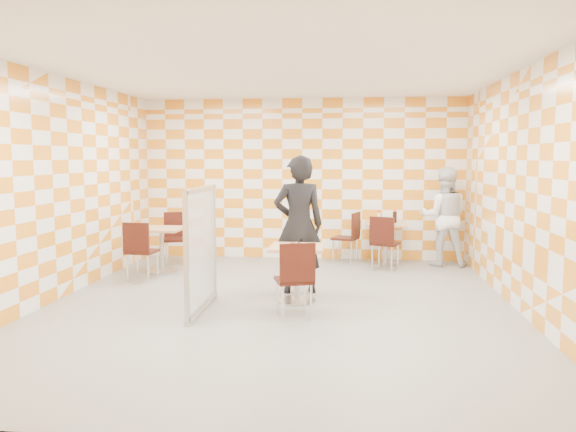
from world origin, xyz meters
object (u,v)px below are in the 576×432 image
(chair_main_front, at_px, (296,274))
(chair_empty_near, at_px, (139,246))
(chair_second_front, at_px, (384,239))
(man_dark, at_px, (299,225))
(main_table, at_px, (297,264))
(soda_bottle, at_px, (395,217))
(second_table, at_px, (386,236))
(chair_second_side, at_px, (350,233))
(empty_table, at_px, (161,242))
(sport_bottle, at_px, (379,217))
(chair_empty_far, at_px, (176,234))
(partition, at_px, (201,248))
(man_white, at_px, (444,217))

(chair_main_front, distance_m, chair_empty_near, 3.14)
(chair_second_front, height_order, man_dark, man_dark)
(main_table, distance_m, soda_bottle, 3.20)
(second_table, relative_size, chair_second_side, 0.81)
(main_table, xyz_separation_m, chair_second_side, (0.70, 2.83, 0.04))
(second_table, bearing_deg, chair_main_front, -109.31)
(empty_table, relative_size, sport_bottle, 3.75)
(chair_second_side, distance_m, chair_empty_far, 3.14)
(chair_second_front, bearing_deg, chair_second_side, 131.90)
(second_table, distance_m, chair_main_front, 3.83)
(empty_table, relative_size, partition, 0.48)
(chair_empty_far, relative_size, man_dark, 0.48)
(empty_table, distance_m, man_dark, 2.68)
(empty_table, bearing_deg, man_dark, -25.08)
(empty_table, height_order, man_dark, man_dark)
(partition, xyz_separation_m, soda_bottle, (2.62, 3.37, 0.06))
(second_table, height_order, chair_empty_far, chair_empty_far)
(man_dark, bearing_deg, sport_bottle, -130.43)
(second_table, xyz_separation_m, man_white, (1.01, 0.00, 0.36))
(chair_main_front, xyz_separation_m, chair_second_front, (1.20, 3.01, 0.00))
(chair_main_front, distance_m, partition, 1.24)
(main_table, bearing_deg, man_white, 50.26)
(second_table, distance_m, chair_empty_near, 4.27)
(main_table, xyz_separation_m, man_dark, (-0.03, 0.54, 0.46))
(soda_bottle, bearing_deg, chair_second_front, -110.47)
(chair_second_front, distance_m, chair_empty_far, 3.68)
(second_table, xyz_separation_m, partition, (-2.46, -3.37, 0.28))
(second_table, distance_m, man_dark, 2.68)
(chair_empty_near, height_order, man_white, man_white)
(main_table, bearing_deg, empty_table, 145.47)
(man_white, height_order, soda_bottle, man_white)
(man_white, bearing_deg, chair_empty_far, 7.86)
(chair_empty_far, bearing_deg, sport_bottle, 8.16)
(chair_empty_near, bearing_deg, partition, -47.72)
(second_table, distance_m, partition, 4.18)
(chair_second_front, bearing_deg, empty_table, -171.55)
(chair_empty_far, xyz_separation_m, man_dark, (2.39, -1.90, 0.42))
(second_table, height_order, empty_table, same)
(partition, height_order, man_dark, man_dark)
(chair_empty_near, xyz_separation_m, chair_empty_far, (0.11, 1.48, 0.00))
(empty_table, bearing_deg, soda_bottle, 16.41)
(chair_empty_far, xyz_separation_m, soda_bottle, (3.90, 0.36, 0.31))
(main_table, relative_size, soda_bottle, 3.26)
(chair_second_side, relative_size, chair_empty_near, 1.00)
(chair_empty_far, height_order, sport_bottle, sport_bottle)
(chair_empty_near, bearing_deg, chair_second_side, 30.01)
(second_table, bearing_deg, chair_empty_far, -174.49)
(second_table, distance_m, soda_bottle, 0.38)
(man_white, distance_m, sport_bottle, 1.14)
(chair_main_front, distance_m, soda_bottle, 3.90)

